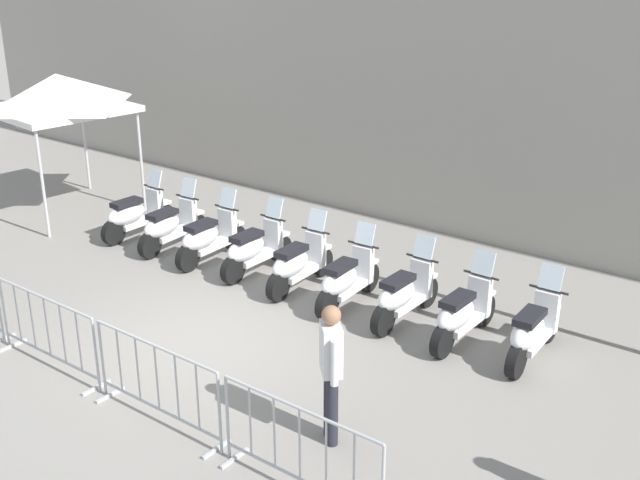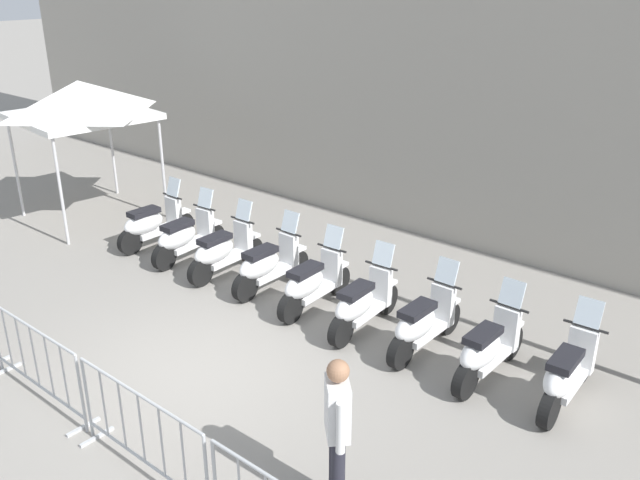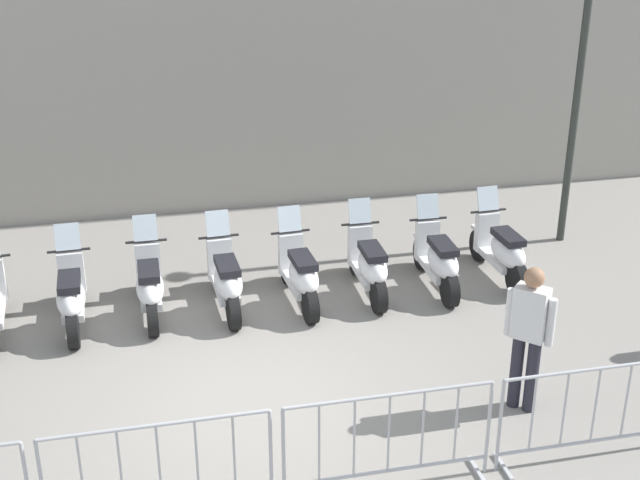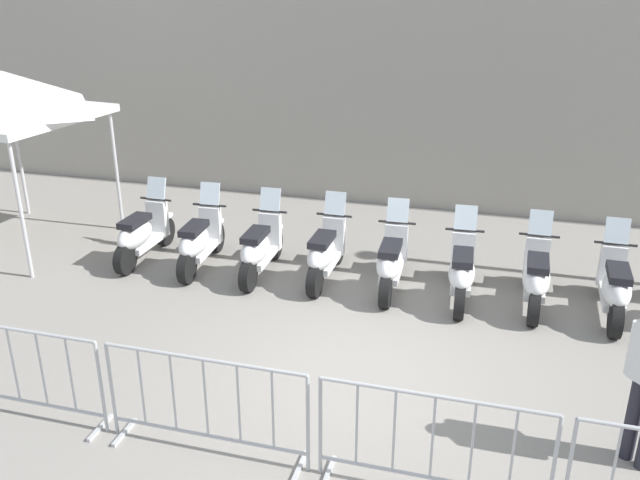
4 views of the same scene
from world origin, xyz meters
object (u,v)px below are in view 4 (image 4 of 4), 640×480
Objects in this scene: motorcycle_6 at (536,277)px; canopy_tent at (5,96)px; motorcycle_4 at (391,262)px; barrier_segment_1 at (206,406)px; motorcycle_2 at (260,248)px; barrier_segment_0 at (15,372)px; motorcycle_7 at (614,287)px; motorcycle_0 at (142,234)px; barrier_segment_2 at (432,446)px; motorcycle_1 at (199,242)px; motorcycle_5 at (462,271)px; motorcycle_3 at (325,253)px.

canopy_tent is (-8.34, -0.82, 2.06)m from motorcycle_6.
motorcycle_4 is 0.83× the size of barrier_segment_1.
motorcycle_2 is 0.83× the size of barrier_segment_1.
motorcycle_4 is 5.17m from barrier_segment_0.
canopy_tent reaches higher than motorcycle_7.
motorcycle_0 is at bearing -173.30° from motorcycle_4.
motorcycle_0 is at bearing 1.97° from canopy_tent.
barrier_segment_2 is at bearing 6.72° from barrier_segment_0.
motorcycle_1 is 1.00× the size of motorcycle_2.
motorcycle_7 is at bearing 7.75° from motorcycle_5.
motorcycle_5 is 1.00× the size of motorcycle_7.
motorcycle_5 is 0.59× the size of canopy_tent.
motorcycle_7 is at bearing 5.45° from canopy_tent.
motorcycle_3 is 0.83× the size of barrier_segment_0.
barrier_segment_2 is at bearing -56.08° from motorcycle_3.
motorcycle_2 is at bearing -173.52° from motorcycle_5.
motorcycle_1 is (1.01, 0.09, 0.00)m from motorcycle_0.
motorcycle_7 is 0.59× the size of canopy_tent.
barrier_segment_0 is (-1.75, -4.31, 0.07)m from motorcycle_3.
motorcycle_1 is at bearing 4.83° from motorcycle_0.
motorcycle_1 is 1.00× the size of motorcycle_5.
motorcycle_7 reaches higher than barrier_segment_1.
barrier_segment_2 is at bearing -82.30° from motorcycle_5.
barrier_segment_1 is (3.41, -3.65, 0.07)m from motorcycle_0.
canopy_tent reaches higher than motorcycle_0.
canopy_tent is at bearing -175.03° from motorcycle_4.
motorcycle_2 is at bearing 6.44° from motorcycle_1.
barrier_segment_0 is at bearing -140.73° from motorcycle_7.
motorcycle_2 is 3.03m from motorcycle_5.
canopy_tent is at bearing -174.78° from motorcycle_3.
motorcycle_2 is 2.02m from motorcycle_4.
barrier_segment_0 is at bearing -72.13° from motorcycle_0.
motorcycle_0 is at bearing 148.60° from barrier_segment_2.
barrier_segment_2 is at bearing -22.79° from canopy_tent.
motorcycle_2 is 1.00× the size of motorcycle_5.
motorcycle_0 is at bearing -173.01° from motorcycle_6.
motorcycle_4 is 0.59× the size of canopy_tent.
motorcycle_1 is at bearing -173.56° from motorcycle_2.
barrier_segment_2 is (2.55, -3.80, 0.07)m from motorcycle_3.
barrier_segment_0 is at bearing -86.49° from motorcycle_1.
motorcycle_6 is at bearing 6.99° from motorcycle_0.
motorcycle_5 is at bearing 68.87° from barrier_segment_1.
motorcycle_6 is at bearing 6.25° from motorcycle_3.
motorcycle_5 is at bearing 49.68° from barrier_segment_0.
motorcycle_0 reaches higher than barrier_segment_0.
motorcycle_1 is 3.99m from barrier_segment_0.
motorcycle_0 is 1.00× the size of motorcycle_2.
barrier_segment_2 is at bearing 6.72° from barrier_segment_1.
motorcycle_7 is at bearing 5.76° from motorcycle_3.
motorcycle_6 is (0.99, 0.20, 0.00)m from motorcycle_5.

